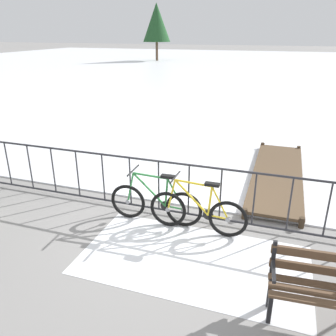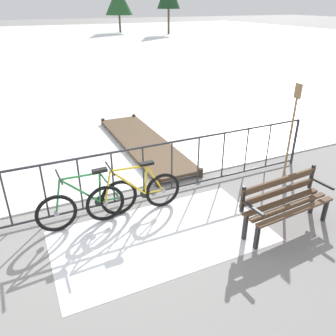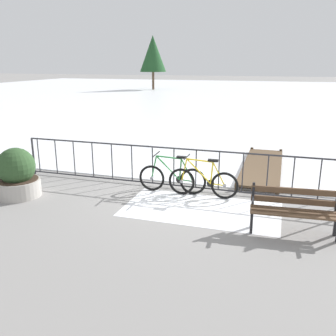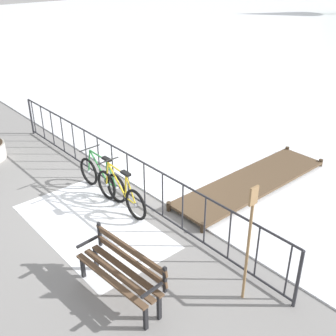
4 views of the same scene
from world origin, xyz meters
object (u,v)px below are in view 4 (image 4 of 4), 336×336
Objects in this scene: oar_upright at (249,238)px; park_bench at (123,268)px; bicycle_second at (102,178)px; bicycle_near_railing at (121,193)px.

park_bench is at bearing -133.69° from oar_upright.
oar_upright is at bearing 46.31° from park_bench.
bicycle_second is at bearing 178.44° from oar_upright.
bicycle_second reaches higher than park_bench.
bicycle_near_railing is 1.05× the size of park_bench.
park_bench is at bearing -34.22° from bicycle_near_railing.
oar_upright is at bearing -0.86° from bicycle_near_railing.
bicycle_near_railing reaches higher than park_bench.
park_bench is at bearing -27.15° from bicycle_second.
bicycle_near_railing is at bearing 145.78° from park_bench.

